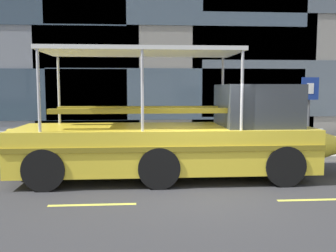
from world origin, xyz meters
name	(u,v)px	position (x,y,z in m)	size (l,w,h in m)	color
ground_plane	(200,190)	(0.00, 0.00, 0.00)	(120.00, 120.00, 0.00)	#333335
sidewalk	(177,148)	(0.00, 5.60, 0.09)	(32.00, 4.80, 0.18)	#99968E
curb_edge	(185,160)	(0.00, 3.11, 0.09)	(32.00, 0.18, 0.18)	#B2ADA3
lane_centreline	(208,202)	(0.00, -0.97, 0.00)	(25.80, 0.12, 0.01)	#DBD64C
curb_guardrail	(146,139)	(-1.22, 3.45, 0.76)	(11.88, 0.09, 0.86)	gray
parking_sign	(309,102)	(4.36, 3.85, 1.93)	(0.60, 0.12, 2.57)	#4C4F54
duck_tour_boat	(185,138)	(-0.21, 1.28, 1.07)	(9.56, 2.48, 3.38)	yellow
pedestrian_near_bow	(239,124)	(2.06, 4.36, 1.11)	(0.42, 0.26, 1.54)	#47423D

